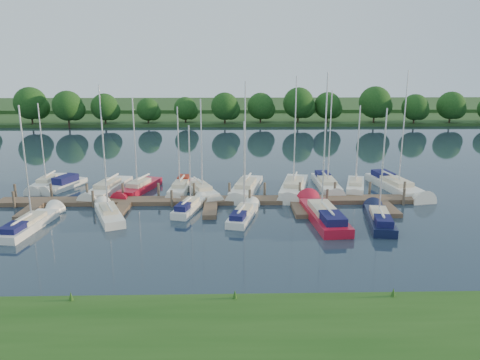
{
  "coord_description": "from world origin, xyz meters",
  "views": [
    {
      "loc": [
        1.69,
        -34.71,
        13.13
      ],
      "look_at": [
        2.73,
        8.0,
        2.2
      ],
      "focal_mm": 35.0,
      "sensor_mm": 36.0,
      "label": 1
    }
  ],
  "objects_px": {
    "sailboat_n_5": "(202,192)",
    "sailboat_n_0": "(47,184)",
    "motorboat": "(65,185)",
    "dock": "(211,203)",
    "sailboat_s_2": "(189,208)"
  },
  "relations": [
    {
      "from": "sailboat_n_0",
      "to": "motorboat",
      "type": "distance_m",
      "value": 2.38
    },
    {
      "from": "motorboat",
      "to": "sailboat_n_5",
      "type": "distance_m",
      "value": 14.84
    },
    {
      "from": "sailboat_n_0",
      "to": "motorboat",
      "type": "xyz_separation_m",
      "value": [
        2.18,
        -0.93,
        0.07
      ]
    },
    {
      "from": "motorboat",
      "to": "sailboat_n_0",
      "type": "bearing_deg",
      "value": -1.12
    },
    {
      "from": "dock",
      "to": "sailboat_s_2",
      "type": "distance_m",
      "value": 2.63
    },
    {
      "from": "motorboat",
      "to": "sailboat_n_5",
      "type": "relative_size",
      "value": 0.58
    },
    {
      "from": "dock",
      "to": "sailboat_n_5",
      "type": "relative_size",
      "value": 4.02
    },
    {
      "from": "dock",
      "to": "sailboat_n_0",
      "type": "bearing_deg",
      "value": 158.39
    },
    {
      "from": "sailboat_n_0",
      "to": "sailboat_n_5",
      "type": "relative_size",
      "value": 0.93
    },
    {
      "from": "sailboat_n_5",
      "to": "sailboat_n_0",
      "type": "bearing_deg",
      "value": -33.52
    },
    {
      "from": "motorboat",
      "to": "sailboat_s_2",
      "type": "xyz_separation_m",
      "value": [
        13.81,
        -7.98,
        -0.03
      ]
    },
    {
      "from": "dock",
      "to": "sailboat_s_2",
      "type": "xyz_separation_m",
      "value": [
        -1.88,
        -1.84,
        0.12
      ]
    },
    {
      "from": "sailboat_n_5",
      "to": "sailboat_s_2",
      "type": "bearing_deg",
      "value": 59.88
    },
    {
      "from": "dock",
      "to": "sailboat_s_2",
      "type": "relative_size",
      "value": 4.98
    },
    {
      "from": "sailboat_n_0",
      "to": "dock",
      "type": "bearing_deg",
      "value": 160.64
    }
  ]
}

